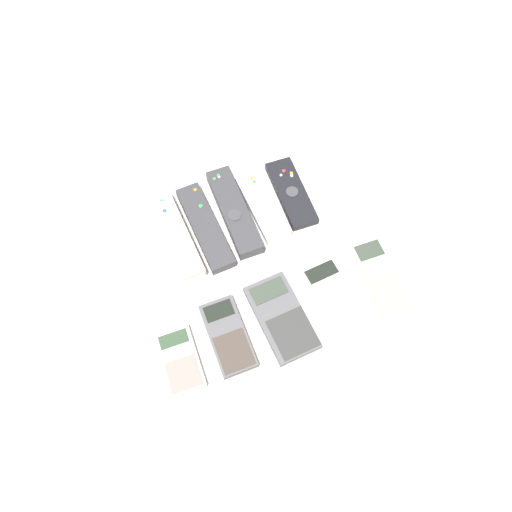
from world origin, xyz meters
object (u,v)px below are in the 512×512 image
calculator_0 (180,361)px  calculator_3 (333,293)px  remote_0 (175,237)px  remote_1 (205,227)px  remote_2 (232,212)px  calculator_4 (380,276)px  calculator_1 (228,336)px  remote_4 (291,193)px  remote_3 (263,206)px  calculator_2 (281,317)px

calculator_0 → calculator_3: bearing=4.7°
remote_0 → remote_1: size_ratio=0.98×
remote_2 → calculator_3: 0.25m
calculator_3 → remote_0: bearing=132.9°
calculator_4 → calculator_1: bearing=-177.2°
remote_4 → calculator_3: remote_4 is taller
remote_1 → remote_4: (0.19, 0.01, -0.00)m
calculator_1 → remote_2: bearing=68.4°
remote_1 → calculator_4: (0.26, -0.22, -0.00)m
remote_2 → remote_0: bearing=-173.9°
remote_1 → calculator_3: size_ratio=1.46×
calculator_1 → calculator_4: (0.30, -0.00, -0.00)m
remote_3 → calculator_0: 0.34m
calculator_1 → calculator_2: bearing=-1.2°
remote_3 → calculator_0: size_ratio=1.39×
remote_2 → remote_3: size_ratio=1.26×
remote_0 → remote_3: (0.18, -0.00, -0.00)m
remote_1 → remote_2: 0.06m
remote_0 → calculator_2: 0.25m
remote_2 → remote_4: (0.13, -0.00, -0.00)m
remote_2 → calculator_1: size_ratio=1.45×
calculator_0 → calculator_3: (0.30, 0.01, -0.00)m
remote_3 → calculator_4: size_ratio=1.04×
remote_3 → calculator_4: remote_3 is taller
remote_4 → calculator_1: (-0.23, -0.22, -0.00)m
remote_0 → calculator_4: bearing=-36.4°
calculator_1 → calculator_2: 0.10m
remote_0 → calculator_2: remote_0 is taller
remote_2 → calculator_3: remote_2 is taller
calculator_1 → calculator_4: size_ratio=0.90×
remote_0 → calculator_2: size_ratio=1.20×
remote_4 → calculator_0: size_ratio=1.42×
remote_1 → remote_4: remote_1 is taller
remote_2 → calculator_4: remote_2 is taller
remote_2 → calculator_2: bearing=-87.8°
remote_4 → calculator_3: 0.23m
remote_1 → calculator_3: bearing=-54.4°
remote_3 → calculator_2: bearing=-105.9°
calculator_1 → remote_4: bearing=46.8°
calculator_1 → calculator_2: (0.10, -0.01, -0.00)m
remote_0 → calculator_1: 0.22m
remote_0 → remote_1: (0.06, -0.00, -0.00)m
calculator_2 → calculator_3: bearing=0.8°
remote_4 → calculator_1: 0.32m
calculator_0 → calculator_1: size_ratio=0.83×
remote_1 → calculator_1: size_ratio=1.41×
remote_2 → calculator_3: bearing=-63.2°
remote_0 → remote_3: bearing=-1.7°
calculator_2 → calculator_4: calculator_4 is taller
calculator_2 → calculator_0: bearing=179.0°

